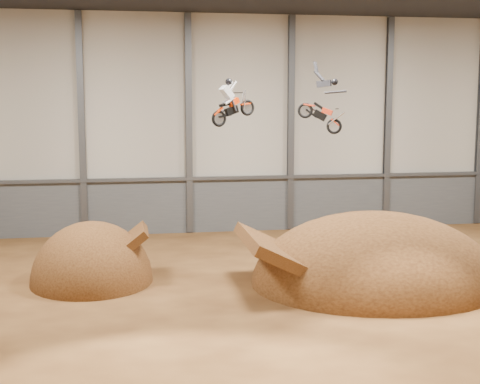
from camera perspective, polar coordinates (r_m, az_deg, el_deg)
name	(u,v)px	position (r m, az deg, el deg)	size (l,w,h in m)	color
floor	(295,295)	(29.97, 4.74, -8.78)	(40.00, 40.00, 0.00)	#4D2D14
back_wall	(240,124)	(43.44, 0.00, 5.80)	(40.00, 0.10, 14.00)	beige
lower_band_back	(240,205)	(43.85, 0.02, -1.08)	(39.80, 0.18, 3.50)	#515459
steel_rail	(241,178)	(43.46, 0.05, 1.24)	(39.80, 0.35, 0.20)	#47494F
steel_column_1	(82,125)	(42.76, -13.36, 5.55)	(0.40, 0.36, 13.90)	#47494F
steel_column_2	(189,125)	(42.83, -4.39, 5.74)	(0.40, 0.36, 13.90)	#47494F
steel_column_3	(291,124)	(43.92, 4.36, 5.80)	(0.40, 0.36, 13.90)	#47494F
steel_column_4	(388,124)	(45.96, 12.50, 5.73)	(0.40, 0.36, 13.90)	#47494F
steel_column_5	(480,123)	(48.83, 19.81, 5.56)	(0.40, 0.36, 13.90)	#47494F
takeoff_ramp	(92,281)	(32.84, -12.49, -7.45)	(5.73, 6.62, 5.73)	#412410
landing_ramp	(374,283)	(32.42, 11.40, -7.62)	(11.68, 10.33, 6.74)	#412410
fmx_rider_a	(235,98)	(31.52, -0.40, 8.06)	(2.39, 0.91, 2.16)	#F03907
fmx_rider_b	(316,97)	(32.08, 6.54, 8.02)	(3.04, 0.87, 2.61)	red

